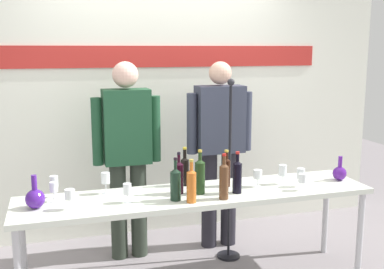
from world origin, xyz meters
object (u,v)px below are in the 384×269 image
at_px(presenter_right, 220,143).
at_px(wine_bottle_7, 185,170).
at_px(wine_bottle_1, 237,175).
at_px(microphone_stand, 229,200).
at_px(wine_bottle_6, 224,180).
at_px(presenter_left, 127,149).
at_px(wine_glass_right_1, 302,179).
at_px(wine_glass_right_3, 258,175).
at_px(wine_glass_left_2, 106,179).
at_px(wine_glass_left_3, 54,182).
at_px(decanter_blue_right, 340,173).
at_px(wine_bottle_2, 179,176).
at_px(wine_glass_left_0, 127,189).
at_px(wine_bottle_4, 200,175).
at_px(wine_glass_right_0, 301,174).
at_px(wine_glass_left_4, 54,188).
at_px(wine_bottle_5, 191,184).
at_px(decanter_blue_left, 35,198).
at_px(display_table, 198,200).
at_px(wine_glass_left_1, 70,195).
at_px(wine_bottle_0, 226,171).
at_px(wine_glass_right_2, 283,171).

bearing_deg(presenter_right, wine_bottle_7, -134.87).
relative_size(wine_bottle_1, microphone_stand, 0.20).
height_order(presenter_right, wine_bottle_6, presenter_right).
bearing_deg(wine_bottle_1, presenter_left, 132.44).
bearing_deg(wine_bottle_6, wine_glass_right_1, 1.87).
xyz_separation_m(wine_glass_right_3, microphone_stand, (-0.08, 0.38, -0.32)).
bearing_deg(wine_glass_left_2, wine_glass_left_3, 176.79).
bearing_deg(wine_glass_left_3, wine_bottle_1, -12.35).
distance_m(decanter_blue_right, wine_glass_right_1, 0.46).
height_order(wine_bottle_1, wine_glass_right_3, wine_bottle_1).
relative_size(wine_bottle_2, wine_glass_right_1, 2.43).
height_order(wine_bottle_7, wine_glass_right_1, wine_bottle_7).
bearing_deg(presenter_left, wine_glass_left_0, -99.21).
bearing_deg(wine_glass_left_2, wine_bottle_4, -16.66).
height_order(wine_glass_left_2, wine_glass_right_3, wine_glass_left_2).
height_order(wine_bottle_2, wine_glass_right_0, wine_bottle_2).
distance_m(wine_glass_left_0, wine_glass_left_4, 0.52).
height_order(decanter_blue_right, wine_bottle_7, wine_bottle_7).
bearing_deg(wine_bottle_5, wine_glass_right_1, 1.49).
relative_size(wine_bottle_7, wine_glass_left_0, 2.22).
bearing_deg(wine_glass_left_2, presenter_left, 63.98).
xyz_separation_m(decanter_blue_left, wine_bottle_4, (1.16, -0.01, 0.07)).
bearing_deg(wine_glass_left_4, wine_glass_left_2, 13.15).
bearing_deg(presenter_left, display_table, -58.22).
xyz_separation_m(wine_glass_left_2, wine_glass_right_1, (1.43, -0.35, -0.02)).
bearing_deg(microphone_stand, wine_glass_left_4, -167.97).
distance_m(wine_glass_left_1, wine_glass_left_4, 0.22).
height_order(decanter_blue_left, wine_bottle_1, wine_bottle_1).
distance_m(wine_bottle_2, wine_bottle_4, 0.16).
bearing_deg(wine_glass_left_3, wine_glass_right_0, -8.61).
bearing_deg(wine_bottle_0, wine_glass_right_1, -27.72).
xyz_separation_m(wine_bottle_0, wine_bottle_5, (-0.37, -0.29, 0.00)).
relative_size(wine_bottle_7, wine_glass_left_3, 1.93).
xyz_separation_m(wine_bottle_4, wine_glass_right_3, (0.48, 0.04, -0.05)).
height_order(wine_glass_right_0, wine_glass_right_2, wine_glass_right_2).
bearing_deg(wine_glass_right_3, wine_glass_left_4, 177.07).
relative_size(wine_bottle_1, wine_glass_left_4, 2.19).
distance_m(wine_glass_left_1, wine_glass_right_2, 1.64).
relative_size(wine_bottle_0, wine_glass_left_1, 2.06).
bearing_deg(presenter_left, decanter_blue_left, -137.00).
distance_m(wine_bottle_7, wine_glass_left_2, 0.62).
bearing_deg(presenter_left, wine_glass_left_3, -141.95).
relative_size(display_table, wine_bottle_1, 8.45).
bearing_deg(presenter_left, presenter_right, 0.00).
bearing_deg(microphone_stand, wine_glass_right_0, -49.78).
height_order(wine_bottle_0, wine_bottle_5, wine_bottle_5).
relative_size(decanter_blue_right, microphone_stand, 0.13).
bearing_deg(wine_glass_right_3, wine_glass_right_0, -16.27).
distance_m(wine_glass_left_3, wine_glass_right_3, 1.53).
distance_m(decanter_blue_right, wine_glass_right_2, 0.50).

